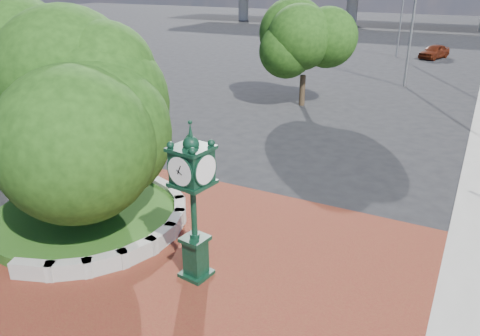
% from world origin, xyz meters
% --- Properties ---
extents(ground, '(200.00, 200.00, 0.00)m').
position_xyz_m(ground, '(0.00, 0.00, 0.00)').
color(ground, black).
rests_on(ground, ground).
extents(plaza, '(12.00, 12.00, 0.04)m').
position_xyz_m(plaza, '(0.00, -1.00, 0.02)').
color(plaza, maroon).
rests_on(plaza, ground).
extents(planter_wall, '(2.96, 6.77, 0.54)m').
position_xyz_m(planter_wall, '(-2.71, -0.00, 0.27)').
color(planter_wall, '#9E9B93').
rests_on(planter_wall, ground).
extents(grass_bed, '(6.10, 6.10, 0.40)m').
position_xyz_m(grass_bed, '(-5.00, 0.00, 0.20)').
color(grass_bed, '#1C3F12').
rests_on(grass_bed, ground).
extents(tree_planter, '(5.20, 5.20, 6.33)m').
position_xyz_m(tree_planter, '(-5.00, 0.00, 3.72)').
color(tree_planter, '#38281C').
rests_on(tree_planter, ground).
extents(tree_northwest, '(5.60, 5.60, 6.93)m').
position_xyz_m(tree_northwest, '(-13.00, 5.00, 4.12)').
color(tree_northwest, '#38281C').
rests_on(tree_northwest, ground).
extents(tree_street, '(4.40, 4.40, 5.45)m').
position_xyz_m(tree_street, '(-4.00, 18.00, 3.24)').
color(tree_street, '#38281C').
rests_on(tree_street, ground).
extents(post_clock, '(1.03, 1.03, 4.47)m').
position_xyz_m(post_clock, '(-0.01, -0.83, 2.45)').
color(post_clock, black).
rests_on(post_clock, ground).
extents(parked_car, '(2.92, 4.33, 1.37)m').
position_xyz_m(parked_car, '(1.29, 41.18, 0.68)').
color(parked_car, '#571D0C').
rests_on(parked_car, ground).
extents(street_lamp_near, '(2.20, 0.61, 9.87)m').
position_xyz_m(street_lamp_near, '(1.13, 26.73, 5.79)').
color(street_lamp_near, slate).
rests_on(street_lamp_near, ground).
extents(street_lamp_far, '(1.93, 0.87, 8.96)m').
position_xyz_m(street_lamp_far, '(-1.97, 40.42, 5.25)').
color(street_lamp_far, slate).
rests_on(street_lamp_far, ground).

